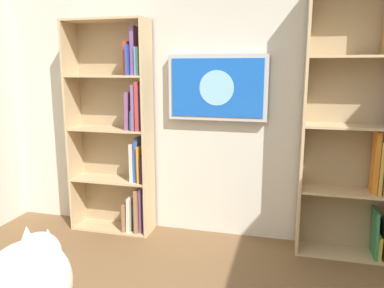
# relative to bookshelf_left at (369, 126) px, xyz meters

# --- Properties ---
(wall_back) EXTENTS (4.52, 0.06, 2.70)m
(wall_back) POSITION_rel_bookshelf_left_xyz_m (1.18, -0.17, 0.24)
(wall_back) COLOR beige
(wall_back) RESTS_ON ground
(bookshelf_left) EXTENTS (0.83, 0.28, 2.20)m
(bookshelf_left) POSITION_rel_bookshelf_left_xyz_m (0.00, 0.00, 0.00)
(bookshelf_left) COLOR tan
(bookshelf_left) RESTS_ON ground
(bookshelf_right) EXTENTS (0.79, 0.28, 1.99)m
(bookshelf_right) POSITION_rel_bookshelf_left_xyz_m (2.16, 0.00, -0.16)
(bookshelf_right) COLOR tan
(bookshelf_right) RESTS_ON ground
(wall_mounted_tv) EXTENTS (0.89, 0.07, 0.58)m
(wall_mounted_tv) POSITION_rel_bookshelf_left_xyz_m (1.25, -0.08, 0.28)
(wall_mounted_tv) COLOR #B7B7BC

